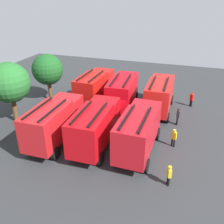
{
  "coord_description": "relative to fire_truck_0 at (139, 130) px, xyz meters",
  "views": [
    {
      "loc": [
        -20.95,
        -6.98,
        12.32
      ],
      "look_at": [
        0.0,
        0.0,
        1.4
      ],
      "focal_mm": 39.25,
      "sensor_mm": 36.0,
      "label": 1
    }
  ],
  "objects": [
    {
      "name": "firefighter_3",
      "position": [
        -3.17,
        -2.95,
        -1.27
      ],
      "size": [
        0.48,
        0.38,
        1.6
      ],
      "rotation": [
        0.0,
        0.0,
        1.95
      ],
      "color": "black",
      "rests_on": "ground"
    },
    {
      "name": "tree_2",
      "position": [
        1.47,
        13.44,
        2.06
      ],
      "size": [
        4.04,
        4.04,
        6.26
      ],
      "color": "brown",
      "rests_on": "ground"
    },
    {
      "name": "traffic_cone_1",
      "position": [
        11.19,
        1.58,
        -1.8
      ],
      "size": [
        0.5,
        0.5,
        0.71
      ],
      "primitive_type": "cone",
      "color": "#F2600C",
      "rests_on": "ground"
    },
    {
      "name": "tree_3",
      "position": [
        7.61,
        12.99,
        1.71
      ],
      "size": [
        3.7,
        3.7,
        5.74
      ],
      "color": "brown",
      "rests_on": "ground"
    },
    {
      "name": "fire_truck_5",
      "position": [
        8.45,
        7.28,
        0.0
      ],
      "size": [
        7.22,
        2.8,
        3.88
      ],
      "rotation": [
        0.0,
        0.0,
        -0.01
      ],
      "color": "red",
      "rests_on": "ground"
    },
    {
      "name": "ground_plane",
      "position": [
        3.92,
        3.59,
        -2.15
      ],
      "size": [
        50.71,
        50.71,
        0.0
      ],
      "primitive_type": "plane",
      "color": "#2D3033"
    },
    {
      "name": "fire_truck_1",
      "position": [
        8.35,
        -0.47,
        0.0
      ],
      "size": [
        7.25,
        2.88,
        3.88
      ],
      "rotation": [
        0.0,
        0.0,
        0.02
      ],
      "color": "red",
      "rests_on": "ground"
    },
    {
      "name": "fire_truck_3",
      "position": [
        8.03,
        3.68,
        0.0
      ],
      "size": [
        7.37,
        3.22,
        3.88
      ],
      "rotation": [
        0.0,
        0.0,
        0.08
      ],
      "color": "red",
      "rests_on": "ground"
    },
    {
      "name": "firefighter_2",
      "position": [
        11.05,
        -3.92,
        -1.2
      ],
      "size": [
        0.46,
        0.47,
        1.71
      ],
      "rotation": [
        0.0,
        0.0,
        5.53
      ],
      "color": "black",
      "rests_on": "ground"
    },
    {
      "name": "firefighter_1",
      "position": [
        1.81,
        -2.77,
        -1.22
      ],
      "size": [
        0.35,
        0.47,
        1.67
      ],
      "rotation": [
        0.0,
        0.0,
        2.84
      ],
      "color": "black",
      "rests_on": "ground"
    },
    {
      "name": "fire_truck_0",
      "position": [
        0.0,
        0.0,
        0.0
      ],
      "size": [
        7.23,
        2.84,
        3.88
      ],
      "rotation": [
        0.0,
        0.0,
        -0.01
      ],
      "color": "red",
      "rests_on": "ground"
    },
    {
      "name": "fire_truck_2",
      "position": [
        -0.33,
        3.68,
        0.0
      ],
      "size": [
        7.27,
        2.94,
        3.88
      ],
      "rotation": [
        0.0,
        0.0,
        0.03
      ],
      "color": "red",
      "rests_on": "ground"
    },
    {
      "name": "firefighter_0",
      "position": [
        5.95,
        -2.75,
        -1.16
      ],
      "size": [
        0.45,
        0.3,
        1.77
      ],
      "rotation": [
        0.0,
        0.0,
        1.72
      ],
      "color": "black",
      "rests_on": "ground"
    },
    {
      "name": "firefighter_4",
      "position": [
        3.47,
        6.45,
        -1.24
      ],
      "size": [
        0.48,
        0.43,
        1.65
      ],
      "rotation": [
        0.0,
        0.0,
        2.15
      ],
      "color": "black",
      "rests_on": "ground"
    },
    {
      "name": "fire_truck_4",
      "position": [
        -0.79,
        7.34,
        0.0
      ],
      "size": [
        7.23,
        2.82,
        3.88
      ],
      "rotation": [
        0.0,
        0.0,
        0.01
      ],
      "color": "red",
      "rests_on": "ground"
    },
    {
      "name": "traffic_cone_0",
      "position": [
        7.88,
        5.46,
        -1.84
      ],
      "size": [
        0.44,
        0.44,
        0.63
      ],
      "primitive_type": "cone",
      "color": "#F2600C",
      "rests_on": "ground"
    }
  ]
}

